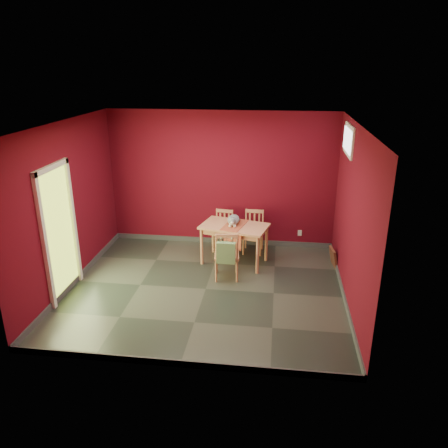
# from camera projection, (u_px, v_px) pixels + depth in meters

# --- Properties ---
(ground) EXTENTS (4.50, 4.50, 0.00)m
(ground) POSITION_uv_depth(u_px,v_px,m) (206.00, 289.00, 7.26)
(ground) COLOR #2D342D
(ground) RESTS_ON ground
(room_shell) EXTENTS (4.50, 4.50, 4.50)m
(room_shell) POSITION_uv_depth(u_px,v_px,m) (206.00, 286.00, 7.24)
(room_shell) COLOR #560816
(room_shell) RESTS_ON ground
(doorway) EXTENTS (0.06, 1.01, 2.13)m
(doorway) POSITION_uv_depth(u_px,v_px,m) (59.00, 229.00, 6.75)
(doorway) COLOR #B7D838
(doorway) RESTS_ON ground
(window) EXTENTS (0.05, 0.90, 0.50)m
(window) POSITION_uv_depth(u_px,v_px,m) (348.00, 140.00, 7.10)
(window) COLOR white
(window) RESTS_ON room_shell
(outlet_plate) EXTENTS (0.08, 0.02, 0.12)m
(outlet_plate) POSITION_uv_depth(u_px,v_px,m) (300.00, 233.00, 8.81)
(outlet_plate) COLOR silver
(outlet_plate) RESTS_ON room_shell
(dining_table) EXTENTS (1.32, 0.96, 0.74)m
(dining_table) POSITION_uv_depth(u_px,v_px,m) (234.00, 230.00, 8.00)
(dining_table) COLOR tan
(dining_table) RESTS_ON ground
(table_runner) EXTENTS (0.48, 0.75, 0.35)m
(table_runner) POSITION_uv_depth(u_px,v_px,m) (234.00, 230.00, 7.88)
(table_runner) COLOR #B24D30
(table_runner) RESTS_ON dining_table
(chair_far_left) EXTENTS (0.42, 0.42, 0.80)m
(chair_far_left) POSITION_uv_depth(u_px,v_px,m) (223.00, 230.00, 8.66)
(chair_far_left) COLOR tan
(chair_far_left) RESTS_ON ground
(chair_far_right) EXTENTS (0.41, 0.41, 0.84)m
(chair_far_right) POSITION_uv_depth(u_px,v_px,m) (253.00, 231.00, 8.56)
(chair_far_right) COLOR tan
(chair_far_right) RESTS_ON ground
(chair_near) EXTENTS (0.46, 0.46, 0.89)m
(chair_near) POSITION_uv_depth(u_px,v_px,m) (227.00, 255.00, 7.46)
(chair_near) COLOR tan
(chair_near) RESTS_ON ground
(tote_bag) EXTENTS (0.31, 0.19, 0.44)m
(tote_bag) POSITION_uv_depth(u_px,v_px,m) (226.00, 253.00, 7.21)
(tote_bag) COLOR #6B915D
(tote_bag) RESTS_ON chair_near
(cat) EXTENTS (0.27, 0.47, 0.23)m
(cat) POSITION_uv_depth(u_px,v_px,m) (234.00, 218.00, 8.00)
(cat) COLOR slate
(cat) RESTS_ON table_runner
(picture_frame) EXTENTS (0.17, 0.36, 0.35)m
(picture_frame) POSITION_uv_depth(u_px,v_px,m) (333.00, 257.00, 8.02)
(picture_frame) COLOR brown
(picture_frame) RESTS_ON ground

